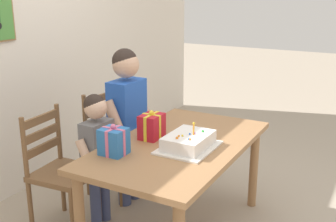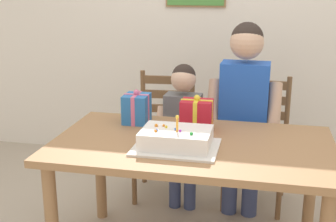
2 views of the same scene
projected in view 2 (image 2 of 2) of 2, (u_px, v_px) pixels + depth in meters
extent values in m
cube|color=silver|center=(224.00, 14.00, 3.79)|extent=(6.40, 0.08, 2.60)
cube|color=#9E7047|center=(192.00, 145.00, 2.44)|extent=(1.52, 0.87, 0.04)
cylinder|color=#9E7047|center=(100.00, 170.00, 3.01)|extent=(0.07, 0.07, 0.69)
cylinder|color=#9E7047|center=(310.00, 190.00, 2.73)|extent=(0.07, 0.07, 0.69)
cube|color=white|center=(176.00, 147.00, 2.34)|extent=(0.44, 0.34, 0.01)
cube|color=white|center=(176.00, 138.00, 2.33)|extent=(0.36, 0.26, 0.09)
cylinder|color=orange|center=(177.00, 125.00, 2.27)|extent=(0.01, 0.01, 0.07)
sphere|color=yellow|center=(177.00, 117.00, 2.26)|extent=(0.02, 0.02, 0.02)
sphere|color=yellow|center=(166.00, 127.00, 2.34)|extent=(0.01, 0.01, 0.01)
sphere|color=blue|center=(175.00, 129.00, 2.30)|extent=(0.01, 0.01, 0.01)
sphere|color=blue|center=(156.00, 130.00, 2.29)|extent=(0.02, 0.02, 0.02)
sphere|color=orange|center=(156.00, 131.00, 2.28)|extent=(0.02, 0.02, 0.02)
sphere|color=purple|center=(180.00, 131.00, 2.28)|extent=(0.01, 0.01, 0.01)
sphere|color=orange|center=(156.00, 125.00, 2.36)|extent=(0.02, 0.02, 0.02)
sphere|color=orange|center=(164.00, 125.00, 2.36)|extent=(0.01, 0.01, 0.01)
sphere|color=green|center=(191.00, 134.00, 2.23)|extent=(0.02, 0.02, 0.02)
cube|color=#286BB7|center=(137.00, 109.00, 2.75)|extent=(0.15, 0.17, 0.18)
cube|color=#DB668E|center=(137.00, 109.00, 2.75)|extent=(0.15, 0.02, 0.18)
cube|color=#DB668E|center=(137.00, 109.00, 2.75)|extent=(0.02, 0.17, 0.18)
sphere|color=#DB668E|center=(136.00, 92.00, 2.72)|extent=(0.04, 0.04, 0.04)
cube|color=red|center=(197.00, 115.00, 2.61)|extent=(0.18, 0.14, 0.18)
cube|color=yellow|center=(197.00, 115.00, 2.61)|extent=(0.19, 0.02, 0.18)
cube|color=yellow|center=(197.00, 115.00, 2.61)|extent=(0.02, 0.14, 0.18)
sphere|color=yellow|center=(197.00, 98.00, 2.58)|extent=(0.04, 0.04, 0.04)
cube|color=brown|center=(164.00, 139.00, 3.31)|extent=(0.45, 0.45, 0.04)
cylinder|color=brown|center=(187.00, 180.00, 3.17)|extent=(0.04, 0.04, 0.43)
cylinder|color=brown|center=(134.00, 177.00, 3.22)|extent=(0.04, 0.04, 0.43)
cylinder|color=brown|center=(191.00, 160.00, 3.53)|extent=(0.04, 0.04, 0.43)
cylinder|color=brown|center=(144.00, 157.00, 3.58)|extent=(0.04, 0.04, 0.43)
cylinder|color=brown|center=(192.00, 101.00, 3.40)|extent=(0.04, 0.04, 0.45)
cylinder|color=brown|center=(143.00, 99.00, 3.45)|extent=(0.04, 0.04, 0.45)
cube|color=brown|center=(167.00, 109.00, 3.44)|extent=(0.36, 0.05, 0.06)
cube|color=brown|center=(167.00, 94.00, 3.41)|extent=(0.36, 0.05, 0.06)
cube|color=brown|center=(167.00, 80.00, 3.38)|extent=(0.36, 0.05, 0.06)
cube|color=brown|center=(256.00, 145.00, 3.17)|extent=(0.45, 0.45, 0.04)
cylinder|color=brown|center=(279.00, 191.00, 3.01)|extent=(0.04, 0.04, 0.43)
cylinder|color=brown|center=(224.00, 183.00, 3.12)|extent=(0.04, 0.04, 0.43)
cylinder|color=brown|center=(283.00, 169.00, 3.36)|extent=(0.04, 0.04, 0.43)
cylinder|color=brown|center=(233.00, 163.00, 3.47)|extent=(0.04, 0.04, 0.43)
cylinder|color=brown|center=(288.00, 107.00, 3.23)|extent=(0.04, 0.04, 0.45)
cylinder|color=brown|center=(235.00, 103.00, 3.33)|extent=(0.04, 0.04, 0.45)
cube|color=brown|center=(260.00, 114.00, 3.30)|extent=(0.36, 0.05, 0.06)
cube|color=brown|center=(261.00, 99.00, 3.27)|extent=(0.36, 0.05, 0.06)
cube|color=brown|center=(262.00, 84.00, 3.24)|extent=(0.36, 0.05, 0.06)
cylinder|color=#38426B|center=(250.00, 181.00, 3.06)|extent=(0.11, 0.11, 0.50)
cylinder|color=#38426B|center=(230.00, 179.00, 3.10)|extent=(0.11, 0.11, 0.50)
cube|color=blue|center=(244.00, 106.00, 2.93)|extent=(0.32, 0.20, 0.57)
cylinder|color=tan|center=(274.00, 112.00, 2.86)|extent=(0.09, 0.24, 0.38)
cylinder|color=tan|center=(213.00, 108.00, 2.95)|extent=(0.09, 0.24, 0.38)
sphere|color=tan|center=(247.00, 43.00, 2.82)|extent=(0.21, 0.21, 0.21)
sphere|color=#2D231E|center=(247.00, 38.00, 2.82)|extent=(0.20, 0.20, 0.20)
cylinder|color=#38426B|center=(190.00, 183.00, 3.17)|extent=(0.08, 0.08, 0.39)
cylinder|color=#38426B|center=(175.00, 181.00, 3.19)|extent=(0.08, 0.08, 0.39)
cube|color=slate|center=(183.00, 126.00, 3.06)|extent=(0.25, 0.16, 0.45)
cylinder|color=#E0B293|center=(204.00, 131.00, 3.00)|extent=(0.07, 0.19, 0.30)
cylinder|color=#E0B293|center=(160.00, 128.00, 3.07)|extent=(0.07, 0.19, 0.30)
sphere|color=#E0B293|center=(183.00, 79.00, 2.97)|extent=(0.17, 0.17, 0.17)
sphere|color=#2D231E|center=(184.00, 76.00, 2.97)|extent=(0.16, 0.16, 0.16)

